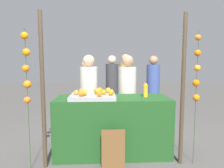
# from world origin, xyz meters

# --- Properties ---
(ground_plane) EXTENTS (24.00, 24.00, 0.00)m
(ground_plane) POSITION_xyz_m (0.00, 0.00, 0.00)
(ground_plane) COLOR #565451
(stall_counter) EXTENTS (1.80, 0.71, 0.93)m
(stall_counter) POSITION_xyz_m (0.00, 0.00, 0.46)
(stall_counter) COLOR #1E4C1E
(stall_counter) RESTS_ON ground_plane
(orange_tray) EXTENTS (0.70, 0.59, 0.06)m
(orange_tray) POSITION_xyz_m (-0.31, -0.05, 0.96)
(orange_tray) COLOR #9EA0A5
(orange_tray) RESTS_ON stall_counter
(orange_0) EXTENTS (0.09, 0.09, 0.09)m
(orange_0) POSITION_xyz_m (-0.24, -0.03, 1.03)
(orange_0) COLOR orange
(orange_0) RESTS_ON orange_tray
(orange_1) EXTENTS (0.08, 0.08, 0.08)m
(orange_1) POSITION_xyz_m (-0.21, -0.26, 1.03)
(orange_1) COLOR orange
(orange_1) RESTS_ON orange_tray
(orange_2) EXTENTS (0.08, 0.08, 0.08)m
(orange_2) POSITION_xyz_m (-0.48, -0.23, 1.03)
(orange_2) COLOR orange
(orange_2) RESTS_ON orange_tray
(orange_3) EXTENTS (0.07, 0.07, 0.07)m
(orange_3) POSITION_xyz_m (-0.51, 0.12, 1.02)
(orange_3) COLOR orange
(orange_3) RESTS_ON orange_tray
(orange_4) EXTENTS (0.08, 0.08, 0.08)m
(orange_4) POSITION_xyz_m (-0.20, 0.11, 1.03)
(orange_4) COLOR orange
(orange_4) RESTS_ON orange_tray
(orange_5) EXTENTS (0.07, 0.07, 0.07)m
(orange_5) POSITION_xyz_m (-0.57, -0.07, 1.02)
(orange_5) COLOR orange
(orange_5) RESTS_ON orange_tray
(orange_6) EXTENTS (0.09, 0.09, 0.09)m
(orange_6) POSITION_xyz_m (-0.43, -0.16, 1.03)
(orange_6) COLOR orange
(orange_6) RESTS_ON orange_tray
(orange_7) EXTENTS (0.08, 0.08, 0.08)m
(orange_7) POSITION_xyz_m (-0.14, -0.06, 1.03)
(orange_7) COLOR orange
(orange_7) RESTS_ON orange_tray
(orange_8) EXTENTS (0.07, 0.07, 0.07)m
(orange_8) POSITION_xyz_m (-0.27, 0.07, 1.02)
(orange_8) COLOR orange
(orange_8) RESTS_ON orange_tray
(orange_9) EXTENTS (0.09, 0.09, 0.09)m
(orange_9) POSITION_xyz_m (-0.06, 0.10, 1.03)
(orange_9) COLOR orange
(orange_9) RESTS_ON orange_tray
(orange_10) EXTENTS (0.09, 0.09, 0.09)m
(orange_10) POSITION_xyz_m (-0.03, -0.15, 1.03)
(orange_10) COLOR orange
(orange_10) RESTS_ON orange_tray
(juice_bottle) EXTENTS (0.07, 0.07, 0.23)m
(juice_bottle) POSITION_xyz_m (0.54, 0.01, 1.03)
(juice_bottle) COLOR gold
(juice_bottle) RESTS_ON stall_counter
(chalkboard_sign) EXTENTS (0.33, 0.03, 0.58)m
(chalkboard_sign) POSITION_xyz_m (-0.02, -0.50, 0.28)
(chalkboard_sign) COLOR brown
(chalkboard_sign) RESTS_ON ground_plane
(vendor_left) EXTENTS (0.33, 0.33, 1.63)m
(vendor_left) POSITION_xyz_m (-0.41, 0.59, 0.76)
(vendor_left) COLOR beige
(vendor_left) RESTS_ON ground_plane
(vendor_right) EXTENTS (0.32, 0.32, 1.62)m
(vendor_right) POSITION_xyz_m (0.32, 0.56, 0.75)
(vendor_right) COLOR beige
(vendor_right) RESTS_ON ground_plane
(crowd_person_0) EXTENTS (0.34, 0.34, 1.67)m
(crowd_person_0) POSITION_xyz_m (0.11, 2.21, 0.78)
(crowd_person_0) COLOR #333338
(crowd_person_0) RESTS_ON ground_plane
(crowd_person_1) EXTENTS (0.31, 0.31, 1.55)m
(crowd_person_1) POSITION_xyz_m (-0.60, 2.34, 0.72)
(crowd_person_1) COLOR maroon
(crowd_person_1) RESTS_ON ground_plane
(crowd_person_2) EXTENTS (0.33, 0.33, 1.66)m
(crowd_person_2) POSITION_xyz_m (1.14, 1.83, 0.77)
(crowd_person_2) COLOR #384C8C
(crowd_person_2) RESTS_ON ground_plane
(crowd_person_3) EXTENTS (0.34, 0.34, 1.72)m
(crowd_person_3) POSITION_xyz_m (0.50, 2.38, 0.80)
(crowd_person_3) COLOR tan
(crowd_person_3) RESTS_ON ground_plane
(canopy_post_left) EXTENTS (0.06, 0.06, 2.17)m
(canopy_post_left) POSITION_xyz_m (-0.98, -0.39, 1.09)
(canopy_post_left) COLOR #473828
(canopy_post_left) RESTS_ON ground_plane
(canopy_post_right) EXTENTS (0.06, 0.06, 2.17)m
(canopy_post_right) POSITION_xyz_m (0.98, -0.39, 1.09)
(canopy_post_right) COLOR #473828
(canopy_post_right) RESTS_ON ground_plane
(garland_strand_left) EXTENTS (0.11, 0.11, 1.93)m
(garland_strand_left) POSITION_xyz_m (-1.17, -0.44, 1.40)
(garland_strand_left) COLOR #2D4C23
(garland_strand_left) RESTS_ON ground_plane
(garland_strand_right) EXTENTS (0.11, 0.11, 1.93)m
(garland_strand_right) POSITION_xyz_m (1.18, -0.39, 1.34)
(garland_strand_right) COLOR #2D4C23
(garland_strand_right) RESTS_ON ground_plane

